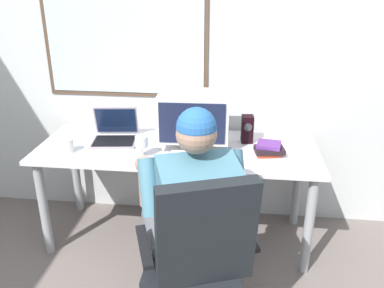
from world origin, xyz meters
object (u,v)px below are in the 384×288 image
at_px(wine_glass, 142,143).
at_px(book_stack, 269,149).
at_px(desk_speaker, 247,129).
at_px(person_seated, 191,208).
at_px(desk, 177,160).
at_px(crt_monitor, 194,117).
at_px(office_chair, 200,252).
at_px(coffee_mug, 67,146).
at_px(laptop, 115,132).

xyz_separation_m(wine_glass, book_stack, (0.79, 0.12, -0.05)).
distance_m(wine_glass, book_stack, 0.81).
bearing_deg(book_stack, wine_glass, -171.43).
relative_size(wine_glass, desk_speaker, 0.73).
height_order(person_seated, book_stack, person_seated).
distance_m(desk, desk_speaker, 0.52).
height_order(crt_monitor, desk_speaker, crt_monitor).
height_order(office_chair, wine_glass, office_chair).
height_order(person_seated, wine_glass, person_seated).
bearing_deg(desk, crt_monitor, 3.61).
bearing_deg(person_seated, office_chair, -72.32).
bearing_deg(coffee_mug, person_seated, -28.73).
bearing_deg(person_seated, coffee_mug, 151.27).
distance_m(desk_speaker, book_stack, 0.25).
relative_size(office_chair, person_seated, 0.80).
bearing_deg(office_chair, crt_monitor, 98.54).
xyz_separation_m(desk, laptop, (-0.45, 0.07, 0.16)).
relative_size(desk, crt_monitor, 4.05).
xyz_separation_m(laptop, coffee_mug, (-0.24, -0.24, -0.01)).
relative_size(desk, laptop, 5.55).
height_order(wine_glass, desk_speaker, desk_speaker).
distance_m(person_seated, book_stack, 0.73).
distance_m(laptop, wine_glass, 0.36).
bearing_deg(person_seated, crt_monitor, 95.05).
height_order(desk, laptop, laptop).
distance_m(crt_monitor, wine_glass, 0.38).
xyz_separation_m(crt_monitor, book_stack, (0.49, -0.07, -0.17)).
bearing_deg(office_chair, book_stack, 66.41).
height_order(person_seated, crt_monitor, person_seated).
relative_size(desk, coffee_mug, 20.49).
distance_m(desk_speaker, coffee_mug, 1.19).
xyz_separation_m(desk, book_stack, (0.60, -0.06, 0.14)).
relative_size(person_seated, laptop, 3.68).
height_order(desk_speaker, book_stack, desk_speaker).
bearing_deg(crt_monitor, laptop, 173.28).
relative_size(desk, office_chair, 1.88).
bearing_deg(desk_speaker, wine_glass, -154.14).
distance_m(desk, laptop, 0.48).
bearing_deg(crt_monitor, person_seated, -84.95).
bearing_deg(desk, desk_speaker, 16.73).
xyz_separation_m(desk, crt_monitor, (0.11, 0.01, 0.31)).
height_order(person_seated, laptop, person_seated).
bearing_deg(coffee_mug, wine_glass, -1.16).
bearing_deg(desk, wine_glass, -137.49).
bearing_deg(desk, laptop, 170.79).
bearing_deg(office_chair, wine_glass, 122.21).
bearing_deg(coffee_mug, crt_monitor, 12.49).
xyz_separation_m(crt_monitor, desk_speaker, (0.35, 0.13, -0.12)).
height_order(desk, person_seated, person_seated).
bearing_deg(wine_glass, laptop, 134.61).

